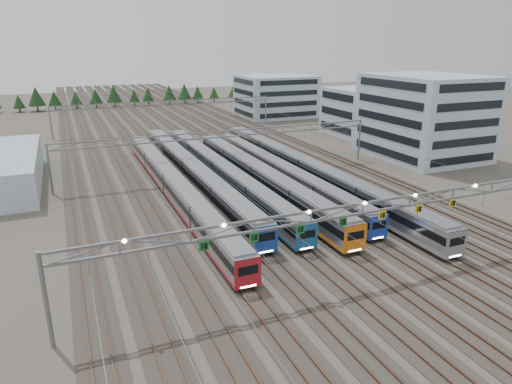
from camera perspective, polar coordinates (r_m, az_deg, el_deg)
name	(u,v)px	position (r m, az deg, el deg)	size (l,w,h in m)	color
ground	(358,277)	(47.36, 12.58, -10.31)	(400.00, 400.00, 0.00)	#47423A
track_bed	(157,117)	(137.30, -12.30, 9.11)	(54.00, 260.00, 5.42)	#2D2823
train_a	(172,184)	(69.78, -10.46, 1.03)	(2.69, 61.36, 3.50)	black
train_b	(191,171)	(75.78, -8.07, 2.61)	(2.85, 60.14, 3.71)	black
train_c	(220,171)	(75.92, -4.55, 2.69)	(2.69, 59.50, 3.50)	black
train_d	(259,177)	(71.86, 0.43, 1.94)	(2.86, 52.27, 3.72)	black
train_e	(280,172)	(75.31, 3.03, 2.54)	(2.60, 52.22, 3.37)	black
train_f	(305,169)	(76.92, 6.20, 2.88)	(2.76, 65.58, 3.60)	black
gantry_near	(363,211)	(44.35, 13.25, -2.30)	(56.36, 0.61, 8.08)	slate
gantry_mid	(224,139)	(79.17, -3.98, 6.61)	(56.36, 0.36, 8.00)	slate
gantry_far	(167,107)	(122.05, -11.05, 10.42)	(56.36, 0.36, 8.00)	slate
depot_bldg_south	(424,117)	(98.33, 20.25, 8.85)	(18.00, 22.00, 16.24)	#A2B7C1
depot_bldg_mid	(360,112)	(118.93, 12.88, 9.78)	(14.00, 16.00, 11.43)	#A2B7C1
depot_bldg_north	(276,96)	(145.47, 2.53, 11.89)	(22.00, 18.00, 12.50)	#A2B7C1
west_shed	(6,169)	(84.15, -28.80, 2.50)	(10.00, 30.00, 5.44)	#A2B7C1
treeline	(142,94)	(174.68, -14.12, 11.77)	(100.10, 5.60, 7.02)	#332114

